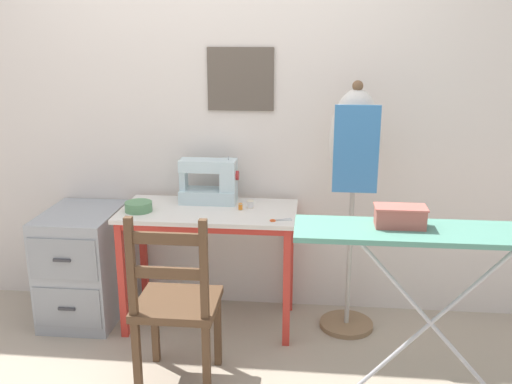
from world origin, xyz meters
The scene contains 13 objects.
ground_plane centered at (0.00, 0.00, 0.00)m, with size 14.00×14.00×0.00m, color tan.
wall_back centered at (0.00, 0.57, 1.28)m, with size 10.00×0.07×2.55m.
sewing_table centered at (0.00, 0.24, 0.63)m, with size 1.02×0.51×0.73m.
sewing_machine centered at (0.00, 0.39, 0.85)m, with size 0.35×0.17×0.29m.
fabric_bowl centered at (-0.39, 0.18, 0.76)m, with size 0.16×0.16×0.05m.
scissors centered at (0.41, 0.09, 0.73)m, with size 0.12×0.07×0.01m.
thread_spool_near_machine centered at (0.19, 0.26, 0.75)m, with size 0.03×0.03×0.04m.
thread_spool_mid_table centered at (0.24, 0.31, 0.75)m, with size 0.04×0.04×0.04m.
wooden_chair centered at (-0.05, -0.39, 0.44)m, with size 0.40×0.38×0.93m.
filing_cabinet centered at (-0.79, 0.26, 0.34)m, with size 0.43×0.58×0.68m.
dress_form centered at (0.83, 0.28, 1.04)m, with size 0.32×0.32×1.48m.
ironing_board centered at (1.16, -0.43, 0.84)m, with size 1.27×0.32×0.89m.
storage_box centered at (0.99, -0.40, 0.94)m, with size 0.23×0.12×0.10m.
Camera 1 is at (0.60, -2.86, 1.74)m, focal length 40.00 mm.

